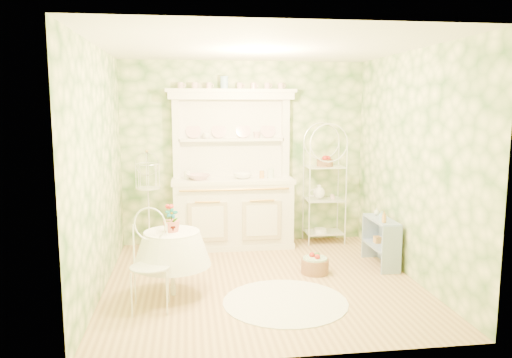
{
  "coord_description": "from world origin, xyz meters",
  "views": [
    {
      "loc": [
        -0.83,
        -5.58,
        2.06
      ],
      "look_at": [
        0.0,
        0.5,
        1.15
      ],
      "focal_mm": 35.0,
      "sensor_mm": 36.0,
      "label": 1
    }
  ],
  "objects": [
    {
      "name": "birdcage_stand",
      "position": [
        -1.4,
        1.44,
        0.77
      ],
      "size": [
        0.39,
        0.39,
        1.55
      ],
      "primitive_type": "cube",
      "rotation": [
        0.0,
        0.0,
        0.07
      ],
      "color": "white",
      "rests_on": "floor"
    },
    {
      "name": "bottle_blue",
      "position": [
        1.6,
        0.35,
        0.65
      ],
      "size": [
        0.07,
        0.07,
        0.11
      ],
      "primitive_type": "imported",
      "rotation": [
        0.0,
        0.0,
        0.37
      ],
      "color": "#89B6DB",
      "rests_on": "side_shelf"
    },
    {
      "name": "floor_basket",
      "position": [
        0.7,
        0.2,
        0.11
      ],
      "size": [
        0.38,
        0.38,
        0.22
      ],
      "primitive_type": "cylinder",
      "rotation": [
        0.0,
        0.0,
        -0.12
      ],
      "color": "#956848",
      "rests_on": "floor"
    },
    {
      "name": "cafe_chair",
      "position": [
        -1.24,
        -0.65,
        0.41
      ],
      "size": [
        0.47,
        0.47,
        0.82
      ],
      "primitive_type": "cube",
      "rotation": [
        0.0,
        0.0,
        -0.33
      ],
      "color": "white",
      "rests_on": "floor"
    },
    {
      "name": "wall_front",
      "position": [
        0.0,
        -1.8,
        1.35
      ],
      "size": [
        3.6,
        3.6,
        0.0
      ],
      "primitive_type": "plane",
      "color": "#F5F5B1",
      "rests_on": "floor"
    },
    {
      "name": "cup_right",
      "position": [
        0.17,
        1.67,
        1.61
      ],
      "size": [
        0.12,
        0.12,
        0.1
      ],
      "primitive_type": "imported",
      "rotation": [
        0.0,
        0.0,
        -0.18
      ],
      "color": "white",
      "rests_on": "kitchen_dresser"
    },
    {
      "name": "floor",
      "position": [
        0.0,
        0.0,
        0.0
      ],
      "size": [
        3.6,
        3.6,
        0.0
      ],
      "primitive_type": "plane",
      "color": "tan",
      "rests_on": "ground"
    },
    {
      "name": "round_table",
      "position": [
        -1.02,
        -0.28,
        0.37
      ],
      "size": [
        0.68,
        0.68,
        0.73
      ],
      "primitive_type": "cylinder",
      "rotation": [
        0.0,
        0.0,
        0.02
      ],
      "color": "white",
      "rests_on": "floor"
    },
    {
      "name": "cup_left",
      "position": [
        -0.56,
        1.68,
        1.61
      ],
      "size": [
        0.11,
        0.11,
        0.09
      ],
      "primitive_type": "imported",
      "rotation": [
        0.0,
        0.0,
        0.04
      ],
      "color": "white",
      "rests_on": "kitchen_dresser"
    },
    {
      "name": "lace_rug",
      "position": [
        0.16,
        -0.65,
        0.01
      ],
      "size": [
        1.72,
        1.72,
        0.01
      ],
      "primitive_type": "cylinder",
      "rotation": [
        0.0,
        0.0,
        -0.38
      ],
      "color": "white",
      "rests_on": "floor"
    },
    {
      "name": "side_shelf",
      "position": [
        1.62,
        0.4,
        0.3
      ],
      "size": [
        0.27,
        0.7,
        0.59
      ],
      "primitive_type": "cube",
      "rotation": [
        0.0,
        0.0,
        0.02
      ],
      "color": "#88A0C3",
      "rests_on": "floor"
    },
    {
      "name": "bowl_floral",
      "position": [
        -0.69,
        1.49,
        1.02
      ],
      "size": [
        0.41,
        0.41,
        0.08
      ],
      "primitive_type": "imported",
      "rotation": [
        0.0,
        0.0,
        0.4
      ],
      "color": "white",
      "rests_on": "kitchen_dresser"
    },
    {
      "name": "bakers_rack",
      "position": [
        1.18,
        1.59,
        0.93
      ],
      "size": [
        0.58,
        0.42,
        1.86
      ],
      "primitive_type": "cube",
      "rotation": [
        0.0,
        0.0,
        -0.01
      ],
      "color": "white",
      "rests_on": "floor"
    },
    {
      "name": "bowl_white",
      "position": [
        -0.06,
        1.5,
        1.02
      ],
      "size": [
        0.33,
        0.33,
        0.08
      ],
      "primitive_type": "imported",
      "rotation": [
        0.0,
        0.0,
        -0.33
      ],
      "color": "white",
      "rests_on": "kitchen_dresser"
    },
    {
      "name": "bottle_amber",
      "position": [
        1.56,
        0.19,
        0.68
      ],
      "size": [
        0.07,
        0.07,
        0.15
      ],
      "primitive_type": "imported",
      "rotation": [
        0.0,
        0.0,
        -0.28
      ],
      "color": "#CB9047",
      "rests_on": "side_shelf"
    },
    {
      "name": "bottle_glass",
      "position": [
        1.63,
        0.62,
        0.65
      ],
      "size": [
        0.09,
        0.09,
        0.1
      ],
      "primitive_type": "imported",
      "rotation": [
        0.0,
        0.0,
        0.11
      ],
      "color": "silver",
      "rests_on": "side_shelf"
    },
    {
      "name": "wall_right",
      "position": [
        1.8,
        0.0,
        1.35
      ],
      "size": [
        3.6,
        3.6,
        0.0
      ],
      "primitive_type": "plane",
      "color": "#F5F5B1",
      "rests_on": "floor"
    },
    {
      "name": "wall_back",
      "position": [
        0.0,
        1.8,
        1.35
      ],
      "size": [
        3.6,
        3.6,
        0.0
      ],
      "primitive_type": "plane",
      "color": "#F5F5B1",
      "rests_on": "floor"
    },
    {
      "name": "kitchen_dresser",
      "position": [
        -0.2,
        1.52,
        1.15
      ],
      "size": [
        1.87,
        0.61,
        2.29
      ],
      "primitive_type": "cube",
      "color": "white",
      "rests_on": "floor"
    },
    {
      "name": "ceiling",
      "position": [
        0.0,
        0.0,
        2.7
      ],
      "size": [
        3.6,
        3.6,
        0.0
      ],
      "primitive_type": "plane",
      "color": "white",
      "rests_on": "floor"
    },
    {
      "name": "potted_geranium",
      "position": [
        -1.02,
        -0.33,
        0.85
      ],
      "size": [
        0.14,
        0.1,
        0.27
      ],
      "primitive_type": "imported",
      "rotation": [
        0.0,
        0.0,
        0.04
      ],
      "color": "#3F7238",
      "rests_on": "round_table"
    },
    {
      "name": "wall_left",
      "position": [
        -1.8,
        0.0,
        1.35
      ],
      "size": [
        3.6,
        3.6,
        0.0
      ],
      "primitive_type": "plane",
      "color": "#F5F5B1",
      "rests_on": "floor"
    }
  ]
}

